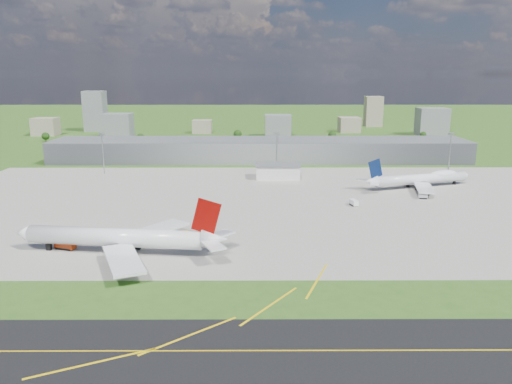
{
  "coord_description": "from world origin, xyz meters",
  "views": [
    {
      "loc": [
        -4.48,
        -197.76,
        61.77
      ],
      "look_at": [
        -3.5,
        25.28,
        9.0
      ],
      "focal_mm": 35.0,
      "sensor_mm": 36.0,
      "label": 1
    }
  ],
  "objects_px": {
    "van_white_near": "(354,203)",
    "airliner_red_twin": "(123,238)",
    "airliner_blue_quad": "(421,179)",
    "van_white_far": "(423,197)",
    "fire_truck": "(65,245)",
    "tug_yellow": "(184,233)"
  },
  "relations": [
    {
      "from": "tug_yellow",
      "to": "airliner_blue_quad",
      "type": "bearing_deg",
      "value": 17.55
    },
    {
      "from": "van_white_near",
      "to": "van_white_far",
      "type": "distance_m",
      "value": 40.11
    },
    {
      "from": "van_white_near",
      "to": "van_white_far",
      "type": "relative_size",
      "value": 1.27
    },
    {
      "from": "fire_truck",
      "to": "van_white_far",
      "type": "distance_m",
      "value": 171.17
    },
    {
      "from": "airliner_red_twin",
      "to": "tug_yellow",
      "type": "distance_m",
      "value": 27.73
    },
    {
      "from": "fire_truck",
      "to": "van_white_near",
      "type": "xyz_separation_m",
      "value": [
        116.46,
        60.74,
        -0.27
      ]
    },
    {
      "from": "airliner_red_twin",
      "to": "van_white_far",
      "type": "height_order",
      "value": "airliner_red_twin"
    },
    {
      "from": "fire_truck",
      "to": "tug_yellow",
      "type": "relative_size",
      "value": 1.99
    },
    {
      "from": "fire_truck",
      "to": "airliner_blue_quad",
      "type": "bearing_deg",
      "value": 51.16
    },
    {
      "from": "van_white_near",
      "to": "van_white_far",
      "type": "height_order",
      "value": "van_white_near"
    },
    {
      "from": "fire_truck",
      "to": "tug_yellow",
      "type": "distance_m",
      "value": 43.6
    },
    {
      "from": "airliner_red_twin",
      "to": "airliner_blue_quad",
      "type": "bearing_deg",
      "value": -135.64
    },
    {
      "from": "van_white_near",
      "to": "fire_truck",
      "type": "bearing_deg",
      "value": 104.27
    },
    {
      "from": "van_white_far",
      "to": "fire_truck",
      "type": "bearing_deg",
      "value": -145.37
    },
    {
      "from": "airliner_red_twin",
      "to": "fire_truck",
      "type": "relative_size",
      "value": 9.43
    },
    {
      "from": "airliner_blue_quad",
      "to": "van_white_far",
      "type": "height_order",
      "value": "airliner_blue_quad"
    },
    {
      "from": "van_white_near",
      "to": "airliner_red_twin",
      "type": "bearing_deg",
      "value": 111.45
    },
    {
      "from": "airliner_blue_quad",
      "to": "van_white_far",
      "type": "xyz_separation_m",
      "value": [
        -7.34,
        -26.07,
        -3.78
      ]
    },
    {
      "from": "van_white_near",
      "to": "van_white_far",
      "type": "bearing_deg",
      "value": -83.64
    },
    {
      "from": "van_white_near",
      "to": "tug_yellow",
      "type": "bearing_deg",
      "value": 107.7
    },
    {
      "from": "airliner_blue_quad",
      "to": "tug_yellow",
      "type": "xyz_separation_m",
      "value": [
        -120.77,
        -84.95,
        -4.04
      ]
    },
    {
      "from": "airliner_red_twin",
      "to": "fire_truck",
      "type": "height_order",
      "value": "airliner_red_twin"
    }
  ]
}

